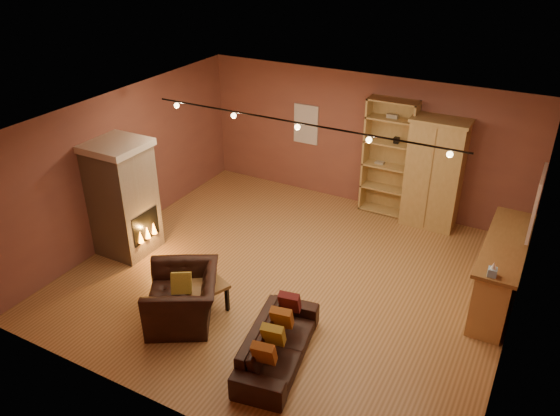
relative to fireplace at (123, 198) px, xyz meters
The scene contains 16 objects.
floor 3.28m from the fireplace, 11.16° to the left, with size 7.00×7.00×0.00m, color brown.
ceiling 3.55m from the fireplace, 11.16° to the left, with size 7.00×7.00×0.00m, color brown.
back_wall 4.92m from the fireplace, 51.69° to the left, with size 7.00×0.02×2.80m, color brown.
left_wall 0.83m from the fireplace, 127.41° to the left, with size 0.02×6.50×2.80m, color brown.
right_wall 6.58m from the fireplace, ahead, with size 0.02×6.50×2.80m, color brown.
fireplace is the anchor object (origin of this frame).
back_window 4.24m from the fireplace, 65.55° to the left, with size 0.56×0.04×0.86m, color silver.
bookcase 5.23m from the fireplace, 45.45° to the left, with size 0.99×0.38×2.41m.
armoire 5.84m from the fireplace, 37.64° to the left, with size 1.09×0.62×2.21m.
bar_counter 6.46m from the fireplace, 14.30° to the left, with size 0.62×2.31×1.11m.
tissue_box 6.22m from the fireplace, ahead, with size 0.13×0.13×0.22m.
right_window 6.84m from the fireplace, 17.08° to the left, with size 0.05×0.90×1.00m, color silver.
loveseat 4.06m from the fireplace, 18.01° to the right, with size 0.86×1.91×0.77m.
armchair 2.46m from the fireplace, 28.33° to the right, with size 1.29×1.44×1.05m.
coffee_table 2.47m from the fireplace, 19.75° to the right, with size 0.83×0.83×0.48m.
track_rail 3.54m from the fireplace, 14.74° to the left, with size 5.20×0.09×0.13m.
Camera 1 is at (3.52, -6.89, 5.45)m, focal length 35.00 mm.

